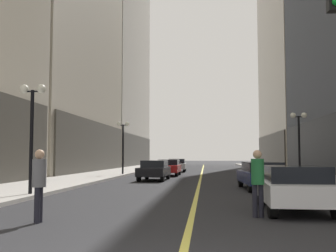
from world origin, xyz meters
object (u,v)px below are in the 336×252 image
pedestrian_in_green_parka (258,178)px  street_lamp_right_mid (299,130)px  car_black (154,169)px  street_lamp_left_near (32,114)px  car_white (294,187)px  car_silver (177,165)px  car_navy (261,175)px  street_lamp_left_far (123,136)px  car_red (169,167)px  pedestrian_in_grey_suit (39,180)px

pedestrian_in_green_parka → street_lamp_right_mid: (4.65, 15.96, 2.22)m
car_black → street_lamp_left_near: (-3.38, -11.58, 2.54)m
car_white → car_silver: bearing=100.5°
car_navy → street_lamp_left_far: 16.28m
street_lamp_left_far → pedestrian_in_green_parka: bearing=-69.7°
street_lamp_left_near → street_lamp_right_mid: same height
street_lamp_right_mid → car_white: bearing=-103.2°
pedestrian_in_green_parka → street_lamp_left_far: (-8.15, 22.00, 2.22)m
car_red → pedestrian_in_green_parka: bearing=-78.9°
car_silver → street_lamp_left_near: 26.92m
car_black → pedestrian_in_green_parka: pedestrian_in_green_parka is taller
car_red → pedestrian_in_grey_suit: (-1.01, -23.81, 0.32)m
pedestrian_in_grey_suit → street_lamp_right_mid: bearing=59.9°
pedestrian_in_grey_suit → street_lamp_right_mid: street_lamp_right_mid is taller
car_white → street_lamp_left_far: bearing=114.2°
car_red → street_lamp_left_far: (-3.76, -0.42, 2.54)m
car_white → pedestrian_in_grey_suit: pedestrian_in_grey_suit is taller
car_white → car_navy: bearing=89.3°
pedestrian_in_grey_suit → street_lamp_right_mid: size_ratio=0.40×
car_navy → car_black: same height
car_navy → street_lamp_right_mid: (3.37, 6.98, 2.54)m
car_black → street_lamp_right_mid: (9.42, 0.05, 2.54)m
car_navy → car_red: bearing=112.9°
street_lamp_right_mid → car_silver: bearing=121.0°
car_red → car_silver: bearing=89.5°
car_silver → car_red: bearing=-90.5°
street_lamp_left_near → street_lamp_left_far: 17.67m
street_lamp_left_near → street_lamp_left_far: size_ratio=1.00×
car_red → car_white: bearing=-75.2°
car_white → car_red: 21.90m
car_navy → pedestrian_in_green_parka: (-1.29, -8.98, 0.31)m
street_lamp_left_near → car_white: bearing=-18.3°
car_white → car_silver: size_ratio=0.97×
car_white → street_lamp_left_near: size_ratio=0.95×
car_navy → street_lamp_left_far: street_lamp_left_far is taller
car_red → street_lamp_right_mid: 11.40m
pedestrian_in_green_parka → pedestrian_in_grey_suit: bearing=-165.5°
car_navy → car_silver: same height
pedestrian_in_green_parka → car_navy: bearing=81.8°
car_navy → street_lamp_right_mid: bearing=64.2°
car_black → car_silver: (0.46, 14.95, 0.00)m
car_navy → car_white: bearing=-90.7°
car_navy → street_lamp_left_near: 10.82m
car_black → street_lamp_left_far: 7.41m
street_lamp_left_far → street_lamp_right_mid: size_ratio=1.00×
car_white → pedestrian_in_green_parka: pedestrian_in_green_parka is taller
car_white → car_black: bearing=112.1°
street_lamp_left_far → street_lamp_right_mid: bearing=-25.3°
pedestrian_in_green_parka → street_lamp_right_mid: size_ratio=0.40×
car_red → street_lamp_left_far: 4.56m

